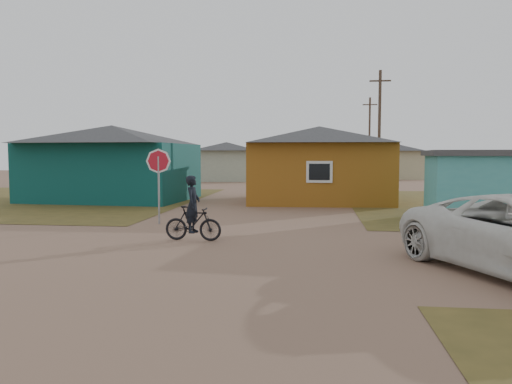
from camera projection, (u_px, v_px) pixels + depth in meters
ground at (220, 253)px, 12.46m from camera, size 120.00×120.00×0.00m
grass_nw at (12, 200)px, 27.01m from camera, size 20.00×18.00×0.00m
house_teal at (112, 162)px, 26.69m from camera, size 8.93×7.08×4.00m
house_yellow at (319, 163)px, 25.87m from camera, size 7.72×6.76×3.90m
house_pale_west at (227, 161)px, 46.70m from camera, size 7.04×6.15×3.60m
house_beige_east at (392, 160)px, 50.72m from camera, size 6.95×6.05×3.60m
house_pale_north at (179, 160)px, 59.55m from camera, size 6.28×5.81×3.40m
utility_pole_near at (379, 129)px, 33.15m from camera, size 1.40×0.20×8.00m
utility_pole_far at (369, 137)px, 48.87m from camera, size 1.40×0.20×8.00m
stop_sign at (159, 169)px, 17.43m from camera, size 0.84×0.29×2.65m
cyclist at (193, 217)px, 14.14m from camera, size 1.66×0.61×1.86m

